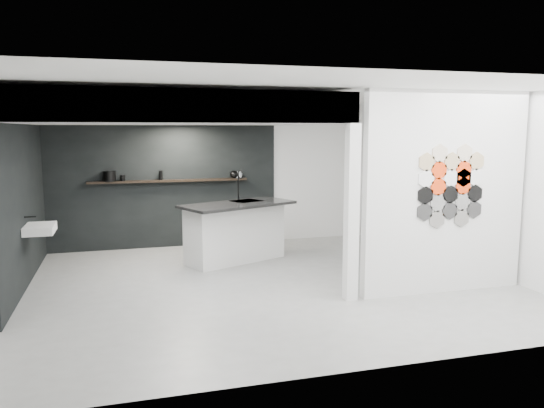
{
  "coord_description": "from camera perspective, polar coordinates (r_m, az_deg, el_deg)",
  "views": [
    {
      "loc": [
        -2.08,
        -7.34,
        2.27
      ],
      "look_at": [
        0.1,
        0.3,
        1.15
      ],
      "focal_mm": 35.0,
      "sensor_mm": 36.0,
      "label": 1
    }
  ],
  "objects": [
    {
      "name": "glass_bowl",
      "position": [
        10.49,
        -3.6,
        3.08
      ],
      "size": [
        0.17,
        0.17,
        0.1
      ],
      "primitive_type": "cylinder",
      "rotation": [
        0.0,
        0.0,
        0.22
      ],
      "color": "gray",
      "rests_on": "display_shelf"
    },
    {
      "name": "partition_panel",
      "position": [
        7.72,
        18.13,
        1.15
      ],
      "size": [
        2.45,
        0.15,
        2.8
      ],
      "primitive_type": "cube",
      "color": "silver",
      "rests_on": "floor"
    },
    {
      "name": "corner_column",
      "position": [
        7.06,
        8.55,
        -0.99
      ],
      "size": [
        0.16,
        0.16,
        2.35
      ],
      "primitive_type": "cube",
      "color": "silver",
      "rests_on": "floor"
    },
    {
      "name": "bay_clad_back",
      "position": [
        10.4,
        -11.55,
        1.81
      ],
      "size": [
        4.4,
        0.04,
        2.35
      ],
      "primitive_type": "cube",
      "color": "black",
      "rests_on": "floor"
    },
    {
      "name": "bay_clad_left",
      "position": [
        8.52,
        -25.16,
        -0.12
      ],
      "size": [
        0.04,
        4.0,
        2.35
      ],
      "primitive_type": "cube",
      "color": "black",
      "rests_on": "floor"
    },
    {
      "name": "kitchen_island",
      "position": [
        9.2,
        -3.97,
        -2.92
      ],
      "size": [
        2.12,
        1.55,
        1.56
      ],
      "rotation": [
        0.0,
        0.0,
        0.41
      ],
      "color": "silver",
      "rests_on": "floor"
    },
    {
      "name": "wall_basin",
      "position": [
        8.34,
        -23.69,
        -2.46
      ],
      "size": [
        0.4,
        0.6,
        0.12
      ],
      "primitive_type": "cube",
      "color": "silver",
      "rests_on": "bay_clad_left"
    },
    {
      "name": "bottle_dark",
      "position": [
        10.27,
        -11.87,
        3.04
      ],
      "size": [
        0.09,
        0.09,
        0.18
      ],
      "primitive_type": "cylinder",
      "rotation": [
        0.0,
        0.0,
        -0.37
      ],
      "color": "black",
      "rests_on": "display_shelf"
    },
    {
      "name": "bulkhead",
      "position": [
        8.38,
        -10.74,
        9.8
      ],
      "size": [
        4.4,
        4.0,
        0.4
      ],
      "primitive_type": "cube",
      "color": "silver",
      "rests_on": "corner_column"
    },
    {
      "name": "floor",
      "position": [
        7.96,
        -0.1,
        -8.58
      ],
      "size": [
        7.0,
        6.0,
        0.01
      ],
      "primitive_type": "cube",
      "color": "slate"
    },
    {
      "name": "glass_vase",
      "position": [
        10.48,
        -3.6,
        3.16
      ],
      "size": [
        0.1,
        0.1,
        0.13
      ],
      "primitive_type": "cylinder",
      "rotation": [
        0.0,
        0.0,
        -0.12
      ],
      "color": "gray",
      "rests_on": "display_shelf"
    },
    {
      "name": "utensil_cup",
      "position": [
        10.24,
        -15.78,
        2.71
      ],
      "size": [
        0.11,
        0.11,
        0.11
      ],
      "primitive_type": "cylinder",
      "rotation": [
        0.0,
        0.0,
        0.38
      ],
      "color": "black",
      "rests_on": "display_shelf"
    },
    {
      "name": "stockpot",
      "position": [
        10.24,
        -17.07,
        2.88
      ],
      "size": [
        0.27,
        0.27,
        0.19
      ],
      "primitive_type": "cylinder",
      "rotation": [
        0.0,
        0.0,
        0.21
      ],
      "color": "black",
      "rests_on": "display_shelf"
    },
    {
      "name": "fascia_beam",
      "position": [
        6.47,
        -9.13,
        10.4
      ],
      "size": [
        4.4,
        0.16,
        0.4
      ],
      "primitive_type": "cube",
      "color": "silver",
      "rests_on": "corner_column"
    },
    {
      "name": "kettle",
      "position": [
        10.46,
        -4.08,
        3.2
      ],
      "size": [
        0.18,
        0.18,
        0.15
      ],
      "primitive_type": "ellipsoid",
      "rotation": [
        0.0,
        0.0,
        -0.04
      ],
      "color": "black",
      "rests_on": "display_shelf"
    },
    {
      "name": "hex_tile_cluster",
      "position": [
        7.65,
        18.73,
        1.86
      ],
      "size": [
        1.04,
        0.02,
        1.16
      ],
      "color": "#2D2D2D",
      "rests_on": "partition_panel"
    },
    {
      "name": "display_shelf",
      "position": [
        10.29,
        -10.96,
        2.47
      ],
      "size": [
        3.0,
        0.15,
        0.04
      ],
      "primitive_type": "cube",
      "color": "black",
      "rests_on": "bay_clad_back"
    }
  ]
}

